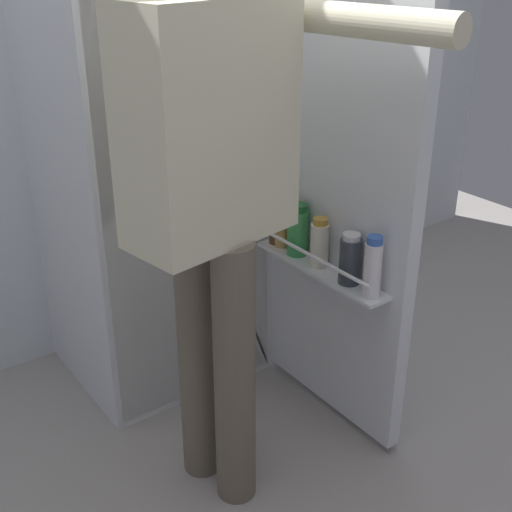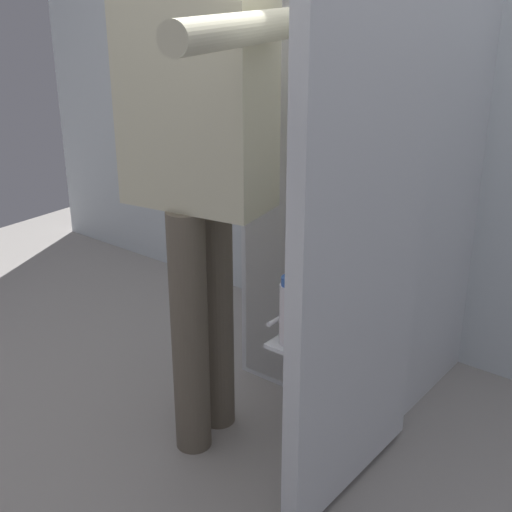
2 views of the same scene
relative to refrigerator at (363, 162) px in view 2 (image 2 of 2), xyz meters
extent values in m
plane|color=gray|center=(-0.03, -0.50, -0.88)|extent=(5.21, 5.21, 0.00)
cube|color=silver|center=(-0.03, 0.41, 0.47)|extent=(4.40, 0.10, 2.69)
cube|color=silver|center=(-0.03, 0.05, 0.00)|extent=(0.67, 0.60, 1.76)
cube|color=white|center=(-0.03, -0.24, 0.00)|extent=(0.63, 0.01, 1.72)
cube|color=white|center=(-0.03, -0.20, 0.00)|extent=(0.59, 0.09, 0.01)
cube|color=silver|center=(0.33, -0.57, 0.01)|extent=(0.05, 0.64, 1.71)
cube|color=white|center=(0.26, -0.57, -0.30)|extent=(0.09, 0.56, 0.01)
cylinder|color=silver|center=(0.22, -0.57, -0.24)|extent=(0.01, 0.54, 0.01)
cylinder|color=green|center=(0.26, -0.44, -0.21)|extent=(0.07, 0.07, 0.16)
cylinder|color=#195B28|center=(0.26, -0.44, -0.13)|extent=(0.06, 0.06, 0.02)
cylinder|color=#333842|center=(0.26, -0.70, -0.22)|extent=(0.07, 0.07, 0.15)
cylinder|color=silver|center=(0.26, -0.70, -0.14)|extent=(0.05, 0.05, 0.02)
cylinder|color=#EDE5CC|center=(0.26, -0.55, -0.22)|extent=(0.06, 0.06, 0.14)
cylinder|color=#B78933|center=(0.26, -0.55, -0.14)|extent=(0.05, 0.05, 0.02)
cylinder|color=white|center=(0.26, -0.80, -0.21)|extent=(0.06, 0.06, 0.17)
cylinder|color=#335BB2|center=(0.26, -0.80, -0.11)|extent=(0.05, 0.05, 0.02)
cylinder|color=tan|center=(0.26, -0.36, -0.21)|extent=(0.06, 0.06, 0.16)
cylinder|color=#996623|center=(0.26, -0.36, -0.12)|extent=(0.05, 0.05, 0.02)
cylinder|color=brown|center=(0.26, -0.33, -0.22)|extent=(0.05, 0.05, 0.14)
cylinder|color=black|center=(0.26, -0.33, -0.14)|extent=(0.04, 0.04, 0.02)
cylinder|color=red|center=(0.13, -0.20, 0.05)|extent=(0.09, 0.09, 0.08)
cylinder|color=#665B4C|center=(-0.21, -0.57, -0.46)|extent=(0.12, 0.12, 0.84)
cylinder|color=#665B4C|center=(-0.19, -0.72, -0.46)|extent=(0.12, 0.12, 0.84)
cube|color=beige|center=(-0.20, -0.65, 0.26)|extent=(0.47, 0.29, 0.60)
cylinder|color=beige|center=(-0.24, -0.43, 0.24)|extent=(0.08, 0.08, 0.56)
cylinder|color=beige|center=(0.11, -0.82, 0.50)|extent=(0.17, 0.57, 0.08)
camera|label=1|loc=(-1.07, -2.05, 0.69)|focal=47.53mm
camera|label=2|loc=(1.21, -2.15, 0.63)|focal=49.16mm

